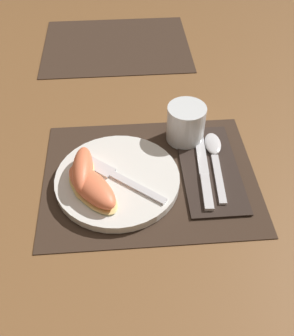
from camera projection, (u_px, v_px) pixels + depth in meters
name	position (u px, v px, depth m)	size (l,w,h in m)	color
ground_plane	(150.00, 177.00, 0.76)	(3.00, 3.00, 0.00)	brown
placemat	(150.00, 176.00, 0.76)	(0.41, 0.32, 0.00)	#38281E
placemat_far	(116.00, 45.00, 1.12)	(0.41, 0.32, 0.00)	#38281E
plate	(118.00, 180.00, 0.74)	(0.24, 0.24, 0.02)	white
juice_glass	(186.00, 125.00, 0.81)	(0.08, 0.08, 0.08)	silver
napkin	(210.00, 168.00, 0.77)	(0.11, 0.24, 0.00)	#2D231E
knife	(203.00, 169.00, 0.77)	(0.03, 0.22, 0.01)	silver
spoon	(214.00, 152.00, 0.80)	(0.04, 0.19, 0.01)	silver
fork	(115.00, 176.00, 0.74)	(0.16, 0.14, 0.00)	silver
citrus_wedge_0	(83.00, 171.00, 0.72)	(0.04, 0.12, 0.04)	#F4DB84
citrus_wedge_1	(84.00, 181.00, 0.71)	(0.07, 0.11, 0.03)	#F4DB84
citrus_wedge_2	(92.00, 187.00, 0.70)	(0.12, 0.14, 0.03)	#F4DB84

